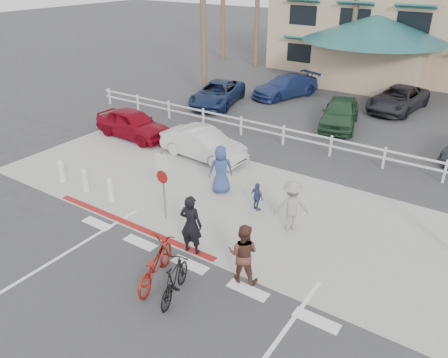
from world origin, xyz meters
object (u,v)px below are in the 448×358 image
Objects in this scene: car_white_sedan at (203,144)px; sign_post at (163,181)px; bike_red at (155,264)px; car_red_compact at (133,124)px; bike_black at (175,280)px.

sign_post is at bearing -154.26° from car_white_sedan.
bike_red is 11.40m from car_red_compact.
car_white_sedan reaches higher than bike_black.
sign_post is at bearing -125.06° from car_red_compact.
car_red_compact is (-6.46, 5.04, -0.73)m from sign_post.
car_white_sedan is at bearing 112.08° from sign_post.
car_red_compact is at bearing -57.58° from bike_black.
car_white_sedan is at bearing -81.20° from bike_red.
bike_red reaches higher than bike_black.
sign_post is 8.23m from car_red_compact.
bike_red is 0.53× the size of car_white_sedan.
car_red_compact is (-8.40, 7.71, 0.15)m from bike_red.
car_white_sedan reaches higher than bike_red.
sign_post reaches higher than car_red_compact.
bike_black is at bearing 148.37° from bike_red.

